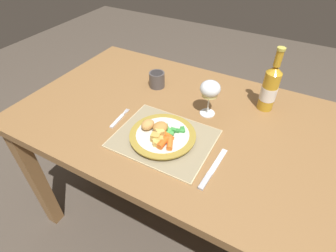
{
  "coord_description": "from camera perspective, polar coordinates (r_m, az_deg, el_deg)",
  "views": [
    {
      "loc": [
        0.32,
        -0.75,
        1.4
      ],
      "look_at": [
        -0.02,
        -0.12,
        0.78
      ],
      "focal_mm": 28.0,
      "sensor_mm": 36.0,
      "label": 1
    }
  ],
  "objects": [
    {
      "name": "bottle",
      "position": [
        1.12,
        21.31,
        7.78
      ],
      "size": [
        0.06,
        0.06,
        0.26
      ],
      "color": "gold",
      "rests_on": "dining_table"
    },
    {
      "name": "glazed_carrots",
      "position": [
        0.89,
        -0.45,
        -3.28
      ],
      "size": [
        0.07,
        0.08,
        0.02
      ],
      "color": "orange",
      "rests_on": "dinner_plate"
    },
    {
      "name": "green_beans_pile",
      "position": [
        0.93,
        1.15,
        -1.08
      ],
      "size": [
        0.08,
        0.09,
        0.02
      ],
      "color": "#4CA84C",
      "rests_on": "dinner_plate"
    },
    {
      "name": "roast_potatoes",
      "position": [
        0.9,
        -2.24,
        -2.54
      ],
      "size": [
        0.05,
        0.08,
        0.03
      ],
      "color": "gold",
      "rests_on": "dinner_plate"
    },
    {
      "name": "drinking_cup",
      "position": [
        1.22,
        -2.43,
        10.14
      ],
      "size": [
        0.07,
        0.07,
        0.07
      ],
      "color": "#4C4747",
      "rests_on": "dining_table"
    },
    {
      "name": "breaded_croquettes",
      "position": [
        0.94,
        -2.83,
        -0.06
      ],
      "size": [
        0.11,
        0.07,
        0.04
      ],
      "color": "#B77F3D",
      "rests_on": "dinner_plate"
    },
    {
      "name": "placemat",
      "position": [
        0.95,
        -0.87,
        -2.71
      ],
      "size": [
        0.35,
        0.28,
        0.01
      ],
      "color": "#CCB789",
      "rests_on": "dining_table"
    },
    {
      "name": "dining_table",
      "position": [
        1.1,
        4.1,
        -2.08
      ],
      "size": [
        1.38,
        0.81,
        0.74
      ],
      "color": "olive",
      "rests_on": "ground"
    },
    {
      "name": "table_knife",
      "position": [
        0.86,
        9.38,
        -9.79
      ],
      "size": [
        0.03,
        0.19,
        0.01
      ],
      "color": "silver",
      "rests_on": "dining_table"
    },
    {
      "name": "ground_plane",
      "position": [
        1.61,
        2.96,
        -19.22
      ],
      "size": [
        6.0,
        6.0,
        0.0
      ],
      "primitive_type": "plane",
      "color": "#4C4238"
    },
    {
      "name": "fork",
      "position": [
        1.05,
        -10.72,
        1.4
      ],
      "size": [
        0.02,
        0.13,
        0.01
      ],
      "color": "silver",
      "rests_on": "dining_table"
    },
    {
      "name": "wine_glass",
      "position": [
        1.01,
        9.15,
        7.7
      ],
      "size": [
        0.08,
        0.08,
        0.15
      ],
      "color": "silver",
      "rests_on": "dining_table"
    },
    {
      "name": "dinner_plate",
      "position": [
        0.94,
        -1.16,
        -2.15
      ],
      "size": [
        0.24,
        0.24,
        0.02
      ],
      "color": "silver",
      "rests_on": "placemat"
    }
  ]
}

